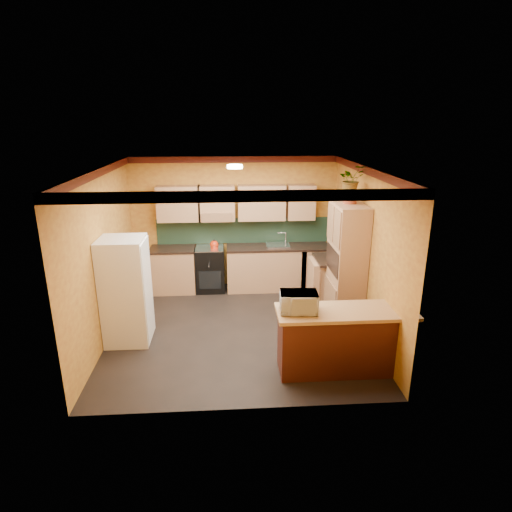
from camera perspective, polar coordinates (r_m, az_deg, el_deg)
The scene contains 15 objects.
room_shell at distance 6.95m, azimuth -2.54°, elevation 6.85°, with size 4.24×4.24×2.72m.
base_cabinets_back at distance 8.86m, azimuth -2.08°, elevation -1.73°, with size 3.65×0.60×0.88m, color tan.
countertop_back at distance 8.72m, azimuth -2.11°, elevation 1.12°, with size 3.65×0.62×0.04m, color black.
stove at distance 8.86m, azimuth -6.12°, elevation -1.72°, with size 0.58×0.58×0.91m, color black.
kettle at distance 8.64m, azimuth -5.59°, elevation 1.58°, with size 0.17×0.17×0.18m, color red, non-canonical shape.
sink at distance 8.76m, azimuth 2.95°, elevation 1.43°, with size 0.48×0.40×0.03m, color silver.
base_cabinets_right at distance 8.27m, azimuth 9.95°, elevation -3.49°, with size 0.60×0.80×0.88m, color tan.
countertop_right at distance 8.11m, azimuth 10.12°, elevation -0.46°, with size 0.62×0.80×0.04m, color black.
fridge at distance 6.99m, azimuth -16.99°, elevation -4.49°, with size 0.68×0.66×1.70m, color white.
pantry at distance 7.39m, azimuth 11.92°, elevation -1.19°, with size 0.48×0.90×2.10m, color tan.
fern_pot at distance 7.16m, azimuth 12.40°, elevation 7.52°, with size 0.22×0.22×0.16m, color brown.
fern at distance 7.11m, azimuth 12.57°, elevation 9.95°, with size 0.41×0.36×0.46m, color tan.
breakfast_bar at distance 6.22m, azimuth 11.61°, elevation -11.17°, with size 1.80×0.55×0.88m, color #441F0F.
bar_top at distance 6.01m, azimuth 11.89°, elevation -7.28°, with size 1.90×0.65×0.05m, color tan.
microwave at distance 5.80m, azimuth 5.71°, elevation -6.14°, with size 0.50×0.34×0.28m, color white.
Camera 1 is at (-0.13, -6.54, 3.43)m, focal length 30.00 mm.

